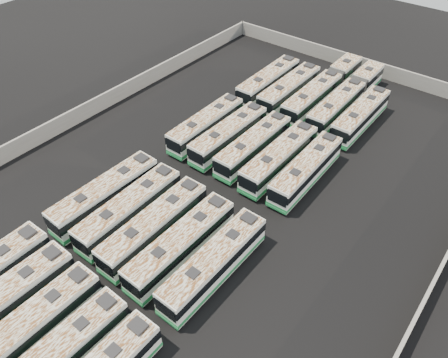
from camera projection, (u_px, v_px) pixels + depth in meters
ground at (209, 198)px, 46.15m from camera, size 140.00×140.00×0.00m
perimeter_wall at (208, 190)px, 45.43m from camera, size 45.20×73.20×2.20m
bus_front_left at (1, 305)px, 34.38m from camera, size 2.75×12.33×3.47m
bus_front_center at (28, 331)px, 32.77m from camera, size 2.57×12.12×3.41m
bus_midfront_far_left at (106, 195)px, 43.92m from camera, size 2.87×12.34×3.46m
bus_midfront_left at (130, 209)px, 42.39m from camera, size 2.83×12.18×3.42m
bus_midfront_center at (154, 226)px, 40.69m from camera, size 2.75×12.30×3.46m
bus_midfront_right at (181, 245)px, 39.04m from camera, size 2.68×12.19×3.43m
bus_midfront_far_right at (214, 264)px, 37.48m from camera, size 2.57×12.04×3.39m
bus_midback_far_left at (206, 125)px, 53.34m from camera, size 2.56×11.85×3.33m
bus_midback_left at (229, 135)px, 51.75m from camera, size 2.72×11.99×3.37m
bus_midback_center at (253, 146)px, 50.18m from camera, size 2.54×11.88×3.34m
bus_midback_right at (279, 158)px, 48.41m from camera, size 2.62×12.16×3.43m
bus_midback_far_right at (306, 170)px, 46.92m from camera, size 2.71×11.92×3.35m
bus_back_far_left at (268, 82)px, 61.29m from camera, size 2.75×12.34×3.47m
bus_back_left at (289, 90)px, 59.66m from camera, size 2.60×12.25×3.45m
bus_back_center at (323, 88)px, 60.01m from camera, size 2.69×18.75×3.40m
bus_back_right at (347, 97)px, 58.33m from camera, size 2.73×18.46×3.34m
bus_back_far_right at (360, 116)px, 54.83m from camera, size 2.57×11.97×3.37m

